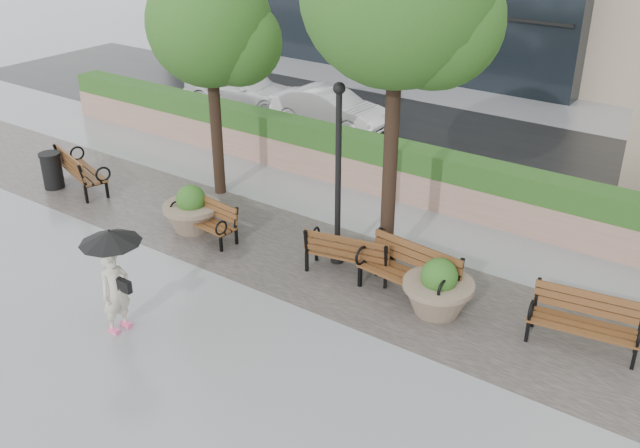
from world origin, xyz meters
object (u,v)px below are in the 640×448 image
Objects in this scene: planter_left at (192,213)px; trash_bin at (52,172)px; car_right at (330,109)px; bench_1 at (205,227)px; bench_4 at (582,333)px; bench_0 at (83,178)px; car_left at (243,89)px; planter_right at (438,292)px; pedestrian at (114,271)px; bench_2 at (350,262)px; bench_3 at (408,284)px; lamppost at (338,188)px.

planter_left is 1.44× the size of trash_bin.
car_right is at bearing 69.31° from trash_bin.
bench_1 is 5.11m from trash_bin.
planter_left is at bearing 175.30° from bench_4.
bench_0 is 7.89m from car_left.
planter_right is at bearing -133.01° from car_left.
bench_0 is at bearing 28.98° from trash_bin.
bench_4 is 8.07m from pedestrian.
trash_bin is at bearing -171.83° from bench_1.
bench_4 is 2.11× the size of trash_bin.
planter_right is (-2.51, -0.45, 0.14)m from bench_4.
planter_right reaches higher than bench_4.
planter_left reaches higher than trash_bin.
bench_4 is (8.07, 0.73, 0.03)m from bench_1.
planter_right reaches higher than bench_2.
bench_3 is at bearing -138.25° from car_right.
planter_left is 0.67× the size of pedestrian.
bench_3 is 10.16m from car_right.
car_left is (-13.80, 7.18, 0.34)m from bench_4.
bench_3 is at bearing 10.14° from bench_1.
car_right is (3.04, 8.05, 0.18)m from trash_bin.
car_left is 3.67m from car_right.
bench_1 is at bearing 2.69° from trash_bin.
car_left is at bearing 150.64° from bench_3.
bench_3 is at bearing -160.67° from bench_0.
bench_2 is 1.39m from bench_3.
pedestrian is at bearing 48.15° from bench_2.
lamppost is 1.96× the size of pedestrian.
car_left reaches higher than bench_4.
bench_4 is at bearing 4.23° from trash_bin.
car_left is (-11.30, 7.63, 0.19)m from planter_right.
bench_0 is 1.21× the size of bench_1.
bench_3 reaches higher than bench_0.
planter_right is 13.63m from car_left.
bench_3 reaches higher than bench_4.
bench_0 is 12.50m from bench_4.
pedestrian is (-3.65, -3.85, 0.88)m from bench_3.
bench_1 is 0.54m from planter_left.
car_right reaches higher than bench_3.
car_right is at bearing 110.30° from bench_1.
bench_3 is 1.54× the size of planter_right.
planter_right is (6.06, 0.17, 0.00)m from planter_left.
bench_2 is (3.49, 0.50, 0.03)m from bench_1.
lamppost is 11.33m from car_left.
bench_2 is 0.43× the size of car_left.
trash_bin is at bearing -172.84° from lamppost.
bench_0 is at bearing -172.49° from bench_3.
pedestrian is at bearing -112.73° from lamppost.
bench_4 is 12.36m from car_right.
car_left is at bearing 87.00° from car_right.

